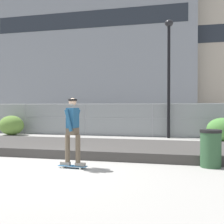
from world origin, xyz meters
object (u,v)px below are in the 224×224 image
at_px(shrub_left, 11,125).
at_px(shrub_center, 222,130).
at_px(street_lamp, 169,64).
at_px(parked_car_near, 84,118).
at_px(parked_car_mid, 162,119).
at_px(skater, 73,127).
at_px(skateboard, 73,166).
at_px(trash_bin, 211,148).

distance_m(shrub_left, shrub_center, 11.58).
bearing_deg(shrub_center, street_lamp, 161.78).
distance_m(parked_car_near, parked_car_mid, 5.51).
bearing_deg(street_lamp, shrub_left, -176.43).
bearing_deg(street_lamp, skater, -104.80).
bearing_deg(parked_car_near, street_lamp, -32.99).
distance_m(skater, street_lamp, 8.95).
xyz_separation_m(street_lamp, parked_car_mid, (-0.65, 4.09, -3.09)).
bearing_deg(parked_car_mid, street_lamp, -80.93).
distance_m(skateboard, shrub_left, 10.27).
relative_size(parked_car_near, shrub_left, 3.01).
relative_size(skateboard, parked_car_near, 0.18).
distance_m(skateboard, trash_bin, 3.80).
xyz_separation_m(skater, parked_car_near, (-3.99, 12.21, -0.27)).
xyz_separation_m(parked_car_near, shrub_center, (8.72, -4.84, -0.27)).
distance_m(parked_car_near, shrub_left, 5.38).
height_order(skater, shrub_left, skater).
relative_size(shrub_left, shrub_center, 1.01).
height_order(skater, street_lamp, street_lamp).
xyz_separation_m(street_lamp, parked_car_near, (-6.16, 4.00, -3.09)).
distance_m(parked_car_mid, shrub_left, 9.57).
distance_m(skateboard, skater, 1.05).
bearing_deg(skateboard, street_lamp, 75.20).
height_order(parked_car_near, shrub_center, parked_car_near).
distance_m(skater, parked_car_mid, 12.40).
xyz_separation_m(skater, shrub_center, (4.73, 7.37, -0.55)).
bearing_deg(shrub_left, parked_car_near, 57.99).
height_order(parked_car_near, parked_car_mid, same).
xyz_separation_m(skateboard, skater, (0.00, 0.00, 1.05)).
relative_size(parked_car_mid, trash_bin, 4.40).
distance_m(skater, shrub_left, 10.27).
distance_m(street_lamp, parked_car_mid, 5.17).
distance_m(skateboard, shrub_center, 8.77).
height_order(skateboard, shrub_left, shrub_left).
bearing_deg(skater, street_lamp, 75.20).
distance_m(skateboard, parked_car_near, 12.87).
relative_size(skateboard, shrub_center, 0.56).
height_order(parked_car_near, trash_bin, parked_car_near).
xyz_separation_m(skateboard, parked_car_near, (-3.99, 12.21, 0.78)).
bearing_deg(street_lamp, trash_bin, -78.52).
relative_size(skater, trash_bin, 1.77).
bearing_deg(parked_car_mid, parked_car_near, -179.03).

